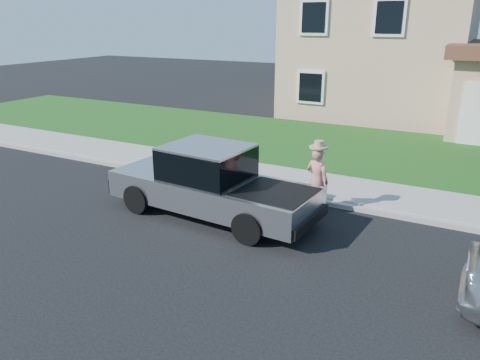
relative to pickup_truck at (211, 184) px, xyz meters
The scene contains 7 objects.
ground 1.35m from the pickup_truck, 61.16° to the right, with size 80.00×80.00×0.00m, color black.
curb 2.58m from the pickup_truck, 51.94° to the left, with size 40.00×0.20×0.12m, color gray.
sidewalk 3.49m from the pickup_truck, 63.42° to the left, with size 40.00×2.00×0.15m, color gray.
lawn 7.74m from the pickup_truck, 78.58° to the left, with size 40.00×7.00×0.10m, color #1E4513.
house 15.72m from the pickup_truck, 83.21° to the left, with size 14.00×11.30×6.85m.
pickup_truck is the anchor object (origin of this frame).
woman 2.56m from the pickup_truck, 31.23° to the left, with size 0.69×0.54×1.83m.
Camera 1 is at (5.02, -8.03, 4.54)m, focal length 35.00 mm.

